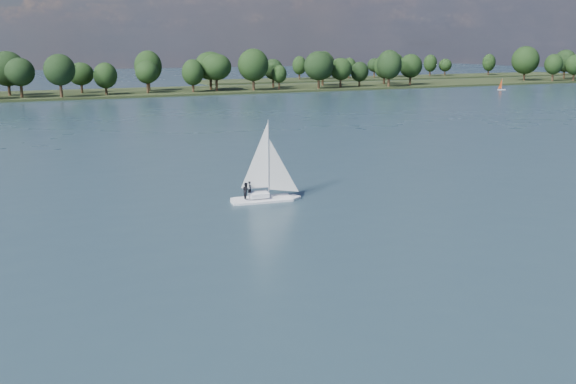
# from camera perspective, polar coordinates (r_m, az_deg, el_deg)

# --- Properties ---
(ground) EXTENTS (700.00, 700.00, 0.00)m
(ground) POSITION_cam_1_polar(r_m,az_deg,el_deg) (128.18, -8.43, 5.09)
(ground) COLOR #233342
(ground) RESTS_ON ground
(far_shore) EXTENTS (660.00, 40.00, 1.50)m
(far_shore) POSITION_cam_1_polar(r_m,az_deg,el_deg) (237.22, -16.25, 8.32)
(far_shore) COLOR black
(far_shore) RESTS_ON ground
(far_shore_back) EXTENTS (220.00, 30.00, 1.40)m
(far_shore_back) POSITION_cam_1_polar(r_m,az_deg,el_deg) (343.58, 10.11, 9.94)
(far_shore_back) COLOR black
(far_shore_back) RESTS_ON ground
(sailboat) EXTENTS (7.53, 2.81, 9.68)m
(sailboat) POSITION_cam_1_polar(r_m,az_deg,el_deg) (71.92, -2.29, 1.22)
(sailboat) COLOR white
(sailboat) RESTS_ON ground
(dinghy_orange) EXTENTS (3.18, 1.58, 4.88)m
(dinghy_orange) POSITION_cam_1_polar(r_m,az_deg,el_deg) (263.92, 18.47, 8.85)
(dinghy_orange) COLOR silver
(dinghy_orange) RESTS_ON ground
(treeline) EXTENTS (562.46, 74.13, 18.76)m
(treeline) POSITION_cam_1_polar(r_m,az_deg,el_deg) (231.75, -17.83, 10.15)
(treeline) COLOR black
(treeline) RESTS_ON ground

